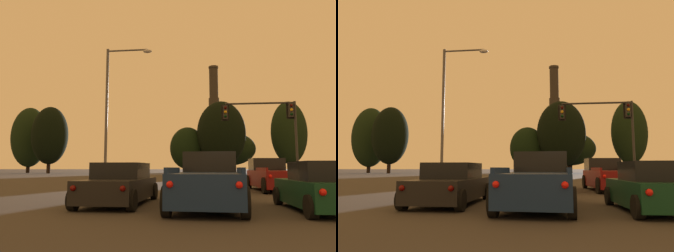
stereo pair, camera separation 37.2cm
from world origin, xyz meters
The scene contains 14 objects.
hatchback_right_lane_second centered at (3.10, 9.15, 0.66)m, with size 2.01×4.15×1.44m.
suv_center_lane_front centered at (-0.02, 17.61, 0.90)m, with size 2.13×4.92×1.86m.
pickup_truck_center_lane_second centered at (-0.15, 10.02, 0.80)m, with size 2.42×5.58×1.82m.
sedan_left_lane_second centered at (-3.22, 10.46, 0.67)m, with size 2.04×4.73×1.43m.
pickup_truck_right_lane_front centered at (3.47, 18.17, 0.80)m, with size 2.41×5.58×1.82m.
traffic_light_overhead_right centered at (4.63, 23.92, 4.73)m, with size 5.59×0.50×6.18m.
street_lamp centered at (-6.76, 21.48, 5.97)m, with size 3.36×0.36×9.87m.
smokestack centered at (3.10, 116.92, 14.98)m, with size 7.05×7.05×38.29m.
treeline_center_left centered at (-35.76, 70.37, 8.65)m, with size 8.31×7.48×15.30m.
treeline_left_mid centered at (5.42, 78.58, 5.78)m, with size 12.46×11.22×9.80m.
treeline_far_right centered at (18.75, 75.94, 9.25)m, with size 7.96×7.17×16.45m.
treeline_right_mid centered at (-4.25, 73.41, 5.70)m, with size 8.03×7.22×10.46m.
treeline_center_right centered at (3.27, 71.62, 8.73)m, with size 10.66×9.60×15.94m.
treeline_far_left centered at (-44.03, 76.26, 8.88)m, with size 8.96×8.06×16.35m.
Camera 2 is at (0.13, -0.87, 1.25)m, focal length 35.00 mm.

